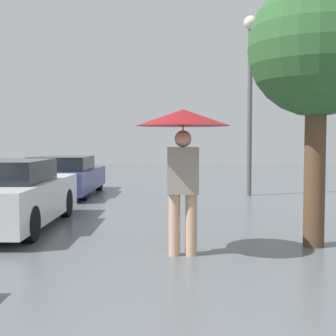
{
  "coord_description": "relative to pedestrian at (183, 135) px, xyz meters",
  "views": [
    {
      "loc": [
        -0.22,
        -1.07,
        1.6
      ],
      "look_at": [
        -0.29,
        5.31,
        1.21
      ],
      "focal_mm": 50.0,
      "sensor_mm": 36.0,
      "label": 1
    }
  ],
  "objects": [
    {
      "name": "parked_car_farthest",
      "position": [
        -3.31,
        7.09,
        -1.13
      ],
      "size": [
        1.82,
        4.08,
        1.13
      ],
      "color": "navy",
      "rests_on": "ground_plane"
    },
    {
      "name": "tree",
      "position": [
        1.97,
        0.57,
        1.24
      ],
      "size": [
        2.02,
        2.02,
        3.96
      ],
      "color": "brown",
      "rests_on": "ground_plane"
    },
    {
      "name": "pedestrian",
      "position": [
        0.0,
        0.0,
        0.0
      ],
      "size": [
        1.28,
        1.28,
        2.01
      ],
      "color": "tan",
      "rests_on": "ground_plane"
    },
    {
      "name": "parked_car_middle",
      "position": [
        -3.11,
        2.0,
        -1.08
      ],
      "size": [
        1.65,
        3.9,
        1.24
      ],
      "color": "silver",
      "rests_on": "ground_plane"
    },
    {
      "name": "street_lamp",
      "position": [
        2.05,
        7.01,
        1.73
      ],
      "size": [
        0.39,
        0.39,
        5.09
      ],
      "color": "#515456",
      "rests_on": "ground_plane"
    }
  ]
}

